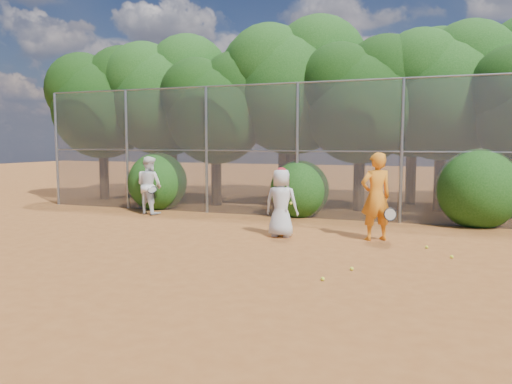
% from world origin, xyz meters
% --- Properties ---
extents(ground, '(80.00, 80.00, 0.00)m').
position_xyz_m(ground, '(0.00, 0.00, 0.00)').
color(ground, brown).
rests_on(ground, ground).
extents(fence_back, '(20.05, 0.09, 4.03)m').
position_xyz_m(fence_back, '(-0.12, 6.00, 2.05)').
color(fence_back, gray).
rests_on(fence_back, ground).
extents(tree_0, '(4.38, 3.81, 6.00)m').
position_xyz_m(tree_0, '(-9.44, 8.04, 3.93)').
color(tree_0, black).
rests_on(tree_0, ground).
extents(tree_1, '(4.64, 4.03, 6.35)m').
position_xyz_m(tree_1, '(-6.94, 8.54, 4.16)').
color(tree_1, black).
rests_on(tree_1, ground).
extents(tree_2, '(3.99, 3.47, 5.47)m').
position_xyz_m(tree_2, '(-4.45, 7.83, 3.58)').
color(tree_2, black).
rests_on(tree_2, ground).
extents(tree_3, '(4.89, 4.26, 6.70)m').
position_xyz_m(tree_3, '(-1.94, 8.84, 4.40)').
color(tree_3, black).
rests_on(tree_3, ground).
extents(tree_4, '(4.19, 3.64, 5.73)m').
position_xyz_m(tree_4, '(0.55, 8.24, 3.76)').
color(tree_4, black).
rests_on(tree_4, ground).
extents(tree_5, '(4.51, 3.92, 6.17)m').
position_xyz_m(tree_5, '(3.06, 9.04, 4.05)').
color(tree_5, black).
rests_on(tree_5, ground).
extents(tree_9, '(4.83, 4.20, 6.62)m').
position_xyz_m(tree_9, '(-7.94, 10.84, 4.34)').
color(tree_9, black).
rests_on(tree_9, ground).
extents(tree_10, '(5.15, 4.48, 7.06)m').
position_xyz_m(tree_10, '(-2.93, 11.05, 4.63)').
color(tree_10, black).
rests_on(tree_10, ground).
extents(tree_11, '(4.64, 4.03, 6.35)m').
position_xyz_m(tree_11, '(2.06, 10.64, 4.16)').
color(tree_11, black).
rests_on(tree_11, ground).
extents(bush_0, '(2.00, 2.00, 2.00)m').
position_xyz_m(bush_0, '(-6.00, 6.30, 1.00)').
color(bush_0, '#164210').
rests_on(bush_0, ground).
extents(bush_1, '(1.80, 1.80, 1.80)m').
position_xyz_m(bush_1, '(-1.00, 6.30, 0.90)').
color(bush_1, '#164210').
rests_on(bush_1, ground).
extents(bush_2, '(2.20, 2.20, 2.20)m').
position_xyz_m(bush_2, '(4.00, 6.30, 1.10)').
color(bush_2, '#164210').
rests_on(bush_2, ground).
extents(player_yellow, '(0.94, 0.81, 2.03)m').
position_xyz_m(player_yellow, '(1.66, 3.27, 1.01)').
color(player_yellow, orange).
rests_on(player_yellow, ground).
extents(player_teen, '(0.81, 0.53, 1.67)m').
position_xyz_m(player_teen, '(-0.50, 2.90, 0.83)').
color(player_teen, silver).
rests_on(player_teen, ground).
extents(player_white, '(1.04, 0.90, 1.82)m').
position_xyz_m(player_white, '(-5.56, 5.08, 0.91)').
color(player_white, white).
rests_on(player_white, ground).
extents(ball_0, '(0.07, 0.07, 0.07)m').
position_xyz_m(ball_0, '(3.30, 1.92, 0.03)').
color(ball_0, '#CBD426').
rests_on(ball_0, ground).
extents(ball_1, '(0.07, 0.07, 0.07)m').
position_xyz_m(ball_1, '(1.30, -0.52, 0.03)').
color(ball_1, '#CBD426').
rests_on(ball_1, ground).
extents(ball_3, '(0.07, 0.07, 0.07)m').
position_xyz_m(ball_3, '(1.63, 0.31, 0.03)').
color(ball_3, '#CBD426').
rests_on(ball_3, ground).
extents(ball_4, '(0.07, 0.07, 0.07)m').
position_xyz_m(ball_4, '(2.82, 2.69, 0.03)').
color(ball_4, '#CBD426').
rests_on(ball_4, ground).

